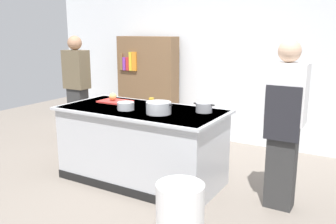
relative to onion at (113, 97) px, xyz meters
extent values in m
plane|color=slate|center=(0.55, -0.16, -0.97)|extent=(10.00, 10.00, 0.00)
cube|color=silver|center=(0.55, 1.94, 0.53)|extent=(6.40, 0.12, 3.00)
cube|color=#B7BABF|center=(0.55, -0.16, -0.52)|extent=(1.90, 0.90, 0.90)
cube|color=#B7BABF|center=(0.55, -0.16, -0.08)|extent=(1.98, 0.98, 0.03)
cube|color=black|center=(0.55, -0.61, -0.92)|extent=(1.90, 0.01, 0.10)
cube|color=red|center=(0.04, 0.00, -0.06)|extent=(0.40, 0.28, 0.02)
sphere|color=tan|center=(0.00, 0.00, 0.00)|extent=(0.10, 0.10, 0.10)
cylinder|color=#B7BABF|center=(0.86, -0.27, 0.00)|extent=(0.28, 0.28, 0.13)
cube|color=black|center=(0.70, -0.27, 0.04)|extent=(0.04, 0.02, 0.01)
cube|color=black|center=(1.01, -0.27, 0.04)|extent=(0.04, 0.02, 0.01)
cylinder|color=#99999E|center=(1.26, 0.06, -0.01)|extent=(0.19, 0.19, 0.11)
cube|color=black|center=(1.15, 0.06, 0.02)|extent=(0.04, 0.02, 0.01)
cube|color=black|center=(1.37, 0.06, 0.02)|extent=(0.04, 0.02, 0.01)
cylinder|color=#B7BABF|center=(0.43, -0.29, -0.02)|extent=(0.20, 0.20, 0.09)
cylinder|color=yellow|center=(0.57, 0.04, -0.02)|extent=(0.07, 0.07, 0.10)
cylinder|color=white|center=(1.58, -1.08, -0.70)|extent=(0.42, 0.42, 0.53)
cube|color=#323232|center=(2.16, 0.01, -0.52)|extent=(0.28, 0.20, 0.90)
cube|color=white|center=(2.16, 0.01, 0.23)|extent=(0.38, 0.24, 0.60)
sphere|color=#D3AA8C|center=(2.16, 0.01, 0.64)|extent=(0.22, 0.22, 0.22)
cube|color=#232328|center=(2.16, -0.11, 0.05)|extent=(0.34, 0.02, 0.54)
cube|color=#323232|center=(-1.19, 0.58, -0.52)|extent=(0.28, 0.20, 0.90)
cube|color=brown|center=(-1.19, 0.58, 0.23)|extent=(0.38, 0.24, 0.60)
sphere|color=#A87A5B|center=(-1.19, 0.58, 0.64)|extent=(0.22, 0.22, 0.22)
cube|color=brown|center=(-0.55, 1.64, -0.12)|extent=(1.10, 0.28, 1.70)
cube|color=brown|center=(-0.99, 1.48, 0.29)|extent=(0.06, 0.03, 0.29)
cube|color=purple|center=(-0.93, 1.48, 0.26)|extent=(0.05, 0.03, 0.22)
cube|color=red|center=(-0.86, 1.48, 0.26)|extent=(0.06, 0.03, 0.23)
cube|color=yellow|center=(-0.79, 1.48, 0.31)|extent=(0.06, 0.03, 0.32)
cube|color=orange|center=(-0.72, 1.48, 0.31)|extent=(0.09, 0.03, 0.32)
camera|label=1|loc=(2.91, -3.56, 0.84)|focal=38.43mm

